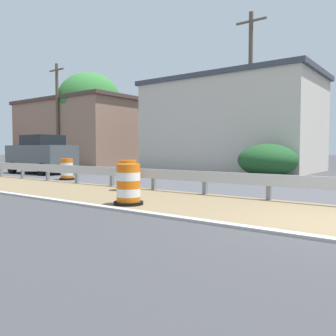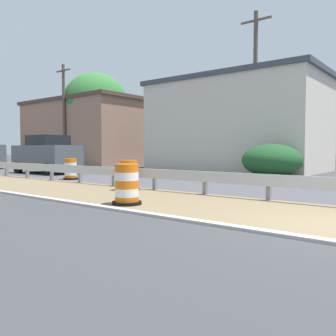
% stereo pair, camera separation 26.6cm
% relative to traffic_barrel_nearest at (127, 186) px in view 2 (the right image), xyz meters
% --- Properties ---
extents(curb_near_edge, '(0.20, 120.00, 0.11)m').
position_rel_traffic_barrel_nearest_xyz_m(curb_near_edge, '(-0.75, -4.74, -0.45)').
color(curb_near_edge, '#ADADA8').
rests_on(curb_near_edge, ground).
extents(traffic_barrel_nearest, '(0.74, 0.74, 1.01)m').
position_rel_traffic_barrel_nearest_xyz_m(traffic_barrel_nearest, '(0.00, 0.00, 0.00)').
color(traffic_barrel_nearest, orange).
rests_on(traffic_barrel_nearest, ground).
extents(traffic_barrel_close, '(0.71, 0.71, 1.01)m').
position_rel_traffic_barrel_nearest_xyz_m(traffic_barrel_close, '(2.19, 2.10, -0.00)').
color(traffic_barrel_close, orange).
rests_on(traffic_barrel_close, ground).
extents(traffic_barrel_mid, '(0.67, 0.67, 0.96)m').
position_rel_traffic_barrel_nearest_xyz_m(traffic_barrel_mid, '(3.55, 7.11, -0.03)').
color(traffic_barrel_mid, orange).
rests_on(traffic_barrel_mid, ground).
extents(car_lead_far_lane, '(2.18, 4.20, 2.15)m').
position_rel_traffic_barrel_nearest_xyz_m(car_lead_far_lane, '(5.21, 11.55, 0.62)').
color(car_lead_far_lane, '#4C5156').
rests_on(car_lead_far_lane, ground).
extents(roadside_shop_near, '(6.43, 11.19, 5.96)m').
position_rel_traffic_barrel_nearest_xyz_m(roadside_shop_near, '(14.84, 4.70, 2.54)').
color(roadside_shop_near, beige).
rests_on(roadside_shop_near, ground).
extents(roadside_shop_far, '(7.25, 12.00, 5.79)m').
position_rel_traffic_barrel_nearest_xyz_m(roadside_shop_far, '(14.99, 19.89, 2.45)').
color(roadside_shop_far, '#93705B').
rests_on(roadside_shop_far, ground).
extents(utility_pole_near, '(0.24, 1.80, 9.02)m').
position_rel_traffic_barrel_nearest_xyz_m(utility_pole_near, '(12.52, 2.35, 4.22)').
color(utility_pole_near, brown).
rests_on(utility_pole_near, ground).
extents(utility_pole_mid, '(0.24, 1.80, 8.27)m').
position_rel_traffic_barrel_nearest_xyz_m(utility_pole_mid, '(11.36, 18.54, 3.84)').
color(utility_pole_mid, brown).
rests_on(utility_pole_mid, ground).
extents(bush_roadside, '(2.94, 2.94, 1.64)m').
position_rel_traffic_barrel_nearest_xyz_m(bush_roadside, '(10.68, 0.57, 0.37)').
color(bush_roadside, '#1E4C23').
rests_on(bush_roadside, ground).
extents(tree_roadside, '(5.49, 5.49, 7.95)m').
position_rel_traffic_barrel_nearest_xyz_m(tree_roadside, '(14.19, 17.93, 5.01)').
color(tree_roadside, '#4C3D2D').
rests_on(tree_roadside, ground).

